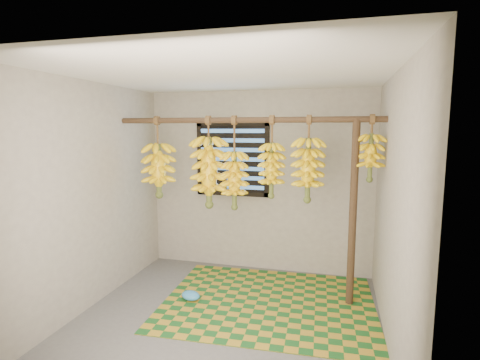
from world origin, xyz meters
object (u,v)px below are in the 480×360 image
(support_post, at_px, (353,215))
(banana_bunch_c, at_px, (234,180))
(plastic_bag, at_px, (191,295))
(banana_bunch_b, at_px, (209,172))
(banana_bunch_a, at_px, (159,170))
(banana_bunch_f, at_px, (370,157))
(woven_mat, at_px, (268,302))
(banana_bunch_d, at_px, (272,170))
(banana_bunch_e, at_px, (308,170))

(support_post, bearing_deg, banana_bunch_c, 180.00)
(plastic_bag, xyz_separation_m, banana_bunch_b, (0.10, 0.37, 1.35))
(plastic_bag, bearing_deg, banana_bunch_a, 145.61)
(banana_bunch_b, xyz_separation_m, banana_bunch_c, (0.31, 0.00, -0.08))
(banana_bunch_a, distance_m, banana_bunch_b, 0.64)
(banana_bunch_b, relative_size, banana_bunch_c, 0.99)
(banana_bunch_f, bearing_deg, banana_bunch_b, 180.00)
(woven_mat, distance_m, banana_bunch_c, 1.41)
(plastic_bag, xyz_separation_m, banana_bunch_d, (0.83, 0.37, 1.39))
(support_post, xyz_separation_m, banana_bunch_c, (-1.30, 0.00, 0.33))
(support_post, distance_m, banana_bunch_e, 0.67)
(banana_bunch_a, xyz_separation_m, banana_bunch_d, (1.37, -0.00, 0.04))
(woven_mat, distance_m, banana_bunch_f, 1.91)
(banana_bunch_d, xyz_separation_m, banana_bunch_e, (0.40, 0.00, 0.01))
(plastic_bag, bearing_deg, banana_bunch_e, 16.64)
(woven_mat, distance_m, banana_bunch_a, 1.99)
(support_post, xyz_separation_m, banana_bunch_b, (-1.61, 0.00, 0.41))
(woven_mat, relative_size, banana_bunch_d, 2.51)
(support_post, height_order, banana_bunch_a, banana_bunch_a)
(woven_mat, relative_size, banana_bunch_b, 2.18)
(plastic_bag, distance_m, banana_bunch_f, 2.45)
(plastic_bag, height_order, banana_bunch_d, banana_bunch_d)
(woven_mat, bearing_deg, banana_bunch_c, 155.87)
(support_post, distance_m, woven_mat, 1.33)
(support_post, relative_size, banana_bunch_f, 2.91)
(banana_bunch_d, height_order, banana_bunch_f, same)
(banana_bunch_c, relative_size, banana_bunch_d, 1.17)
(banana_bunch_f, bearing_deg, woven_mat, -168.92)
(banana_bunch_a, bearing_deg, banana_bunch_e, 0.00)
(banana_bunch_a, bearing_deg, support_post, 0.00)
(banana_bunch_d, bearing_deg, banana_bunch_b, 180.00)
(banana_bunch_b, relative_size, banana_bunch_d, 1.15)
(banana_bunch_d, bearing_deg, banana_bunch_a, 180.00)
(plastic_bag, distance_m, banana_bunch_d, 1.66)
(woven_mat, bearing_deg, banana_bunch_a, 171.87)
(banana_bunch_b, xyz_separation_m, banana_bunch_d, (0.73, -0.00, 0.04))
(banana_bunch_c, relative_size, banana_bunch_f, 1.54)
(plastic_bag, height_order, banana_bunch_a, banana_bunch_a)
(plastic_bag, xyz_separation_m, banana_bunch_a, (-0.54, 0.37, 1.35))
(banana_bunch_f, bearing_deg, banana_bunch_e, 180.00)
(banana_bunch_d, bearing_deg, woven_mat, -85.10)
(support_post, height_order, banana_bunch_c, banana_bunch_c)
(banana_bunch_d, relative_size, banana_bunch_f, 1.32)
(banana_bunch_a, xyz_separation_m, banana_bunch_c, (0.94, 0.00, -0.09))
(plastic_bag, relative_size, banana_bunch_b, 0.22)
(support_post, relative_size, woven_mat, 0.88)
(banana_bunch_b, bearing_deg, support_post, 0.00)
(woven_mat, height_order, banana_bunch_f, banana_bunch_f)
(banana_bunch_c, distance_m, banana_bunch_e, 0.83)
(support_post, xyz_separation_m, banana_bunch_f, (0.15, 0.00, 0.61))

